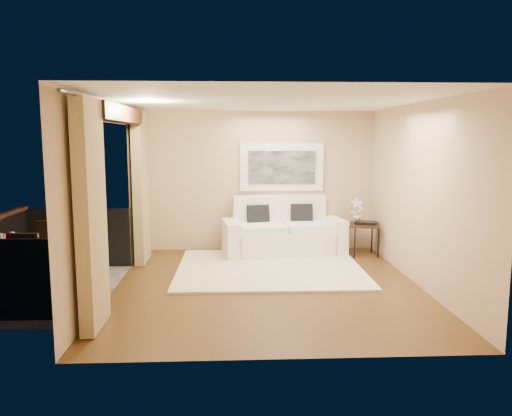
{
  "coord_description": "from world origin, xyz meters",
  "views": [
    {
      "loc": [
        -0.51,
        -7.19,
        2.19
      ],
      "look_at": [
        -0.13,
        0.86,
        1.05
      ],
      "focal_mm": 35.0,
      "sensor_mm": 36.0,
      "label": 1
    }
  ],
  "objects": [
    {
      "name": "balcony_chair_near",
      "position": [
        -3.25,
        -0.78,
        0.56
      ],
      "size": [
        0.44,
        0.44,
        0.96
      ],
      "rotation": [
        0.0,
        0.0,
        -0.05
      ],
      "color": "black",
      "rests_on": "balcony"
    },
    {
      "name": "side_table",
      "position": [
        1.93,
        1.85,
        0.54
      ],
      "size": [
        0.66,
        0.66,
        0.6
      ],
      "rotation": [
        0.0,
        0.0,
        -0.23
      ],
      "color": "black",
      "rests_on": "floor"
    },
    {
      "name": "balcony_chair_far",
      "position": [
        -3.22,
        0.32,
        0.56
      ],
      "size": [
        0.47,
        0.47,
        0.97
      ],
      "rotation": [
        0.0,
        0.0,
        3.02
      ],
      "color": "black",
      "rests_on": "balcony"
    },
    {
      "name": "curtains",
      "position": [
        -2.11,
        0.0,
        1.34
      ],
      "size": [
        0.16,
        4.8,
        2.64
      ],
      "color": "tan",
      "rests_on": "ground"
    },
    {
      "name": "orchid",
      "position": [
        1.82,
        1.97,
        0.83
      ],
      "size": [
        0.27,
        0.2,
        0.47
      ],
      "primitive_type": "imported",
      "rotation": [
        0.0,
        0.0,
        0.14
      ],
      "color": "white",
      "rests_on": "side_table"
    },
    {
      "name": "glass_b",
      "position": [
        -3.44,
        -0.54,
        0.89
      ],
      "size": [
        0.06,
        0.06,
        0.12
      ],
      "primitive_type": "cylinder",
      "color": "white",
      "rests_on": "bistro_table"
    },
    {
      "name": "sofa",
      "position": [
        0.43,
        2.1,
        0.38
      ],
      "size": [
        2.35,
        1.25,
        1.08
      ],
      "rotation": [
        0.0,
        0.0,
        0.13
      ],
      "color": "white",
      "rests_on": "floor"
    },
    {
      "name": "artwork",
      "position": [
        0.44,
        2.46,
        1.62
      ],
      "size": [
        1.62,
        0.07,
        0.92
      ],
      "color": "white",
      "rests_on": "room_shell"
    },
    {
      "name": "rug",
      "position": [
        0.1,
        0.93,
        0.02
      ],
      "size": [
        3.07,
        2.68,
        0.04
      ],
      "primitive_type": "cube",
      "rotation": [
        0.0,
        0.0,
        -0.01
      ],
      "color": "#FAEAC9",
      "rests_on": "floor"
    },
    {
      "name": "room_shell",
      "position": [
        -2.13,
        0.0,
        2.52
      ],
      "size": [
        5.0,
        6.4,
        5.0
      ],
      "color": "white",
      "rests_on": "ground"
    },
    {
      "name": "glass_a",
      "position": [
        -3.55,
        -0.64,
        0.89
      ],
      "size": [
        0.06,
        0.06,
        0.12
      ],
      "primitive_type": "cylinder",
      "color": "silver",
      "rests_on": "bistro_table"
    },
    {
      "name": "tray",
      "position": [
        1.96,
        1.84,
        0.62
      ],
      "size": [
        0.46,
        0.4,
        0.05
      ],
      "primitive_type": "cube",
      "rotation": [
        0.0,
        0.0,
        -0.37
      ],
      "color": "black",
      "rests_on": "side_table"
    },
    {
      "name": "candle",
      "position": [
        -3.58,
        -0.42,
        0.86
      ],
      "size": [
        0.06,
        0.06,
        0.07
      ],
      "primitive_type": "cylinder",
      "color": "red",
      "rests_on": "bistro_table"
    },
    {
      "name": "floor",
      "position": [
        0.0,
        0.0,
        0.0
      ],
      "size": [
        5.0,
        5.0,
        0.0
      ],
      "primitive_type": "plane",
      "color": "brown",
      "rests_on": "ground"
    },
    {
      "name": "balcony",
      "position": [
        -3.31,
        0.0,
        0.18
      ],
      "size": [
        1.81,
        2.6,
        1.17
      ],
      "color": "#605B56",
      "rests_on": "ground"
    }
  ]
}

